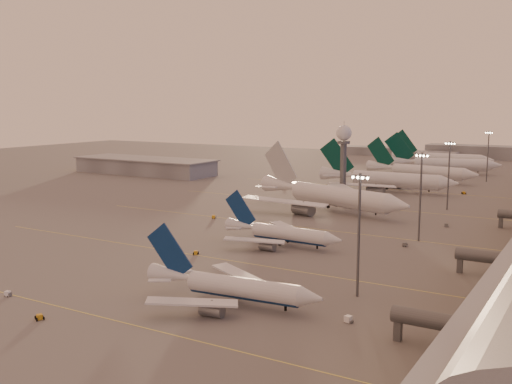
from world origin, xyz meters
The scene contains 26 objects.
ground centered at (0.00, 0.00, 0.00)m, with size 700.00×700.00×0.00m, color #5F5C5C.
taxiway_markings centered at (30.00, 56.00, 0.01)m, with size 180.00×185.25×0.02m.
hangar centered at (-120.00, 140.00, 4.32)m, with size 82.00×27.00×8.50m.
radar_tower centered at (5.00, 120.00, 20.95)m, with size 6.40×6.40×31.10m.
mast_a centered at (58.00, 0.00, 13.74)m, with size 3.60×0.56×25.00m.
mast_b centered at (55.00, 55.00, 13.74)m, with size 3.60×0.56×25.00m.
mast_c centered at (50.00, 110.00, 13.74)m, with size 3.60×0.56×25.00m.
mast_d centered at (48.00, 200.00, 13.74)m, with size 3.60×0.56×25.00m.
distant_horizon centered at (2.62, 325.14, 3.89)m, with size 165.00×37.50×9.00m.
narrowbody_near centered at (39.02, -17.19, 2.99)m, with size 37.82×30.09×14.78m.
narrowbody_mid centered at (24.34, 30.38, 2.89)m, with size 36.49×29.11×14.25m.
widebody_white centered at (14.41, 85.87, 4.17)m, with size 66.04×52.11×24.03m.
greentail_a centered at (16.34, 142.50, 4.02)m, with size 62.61×50.60×22.75m.
greentail_b centered at (19.61, 184.42, 3.77)m, with size 58.51×46.93×21.35m.
greentail_c centered at (21.04, 222.99, 3.98)m, with size 61.19×48.89×22.55m.
greentail_d centered at (12.13, 257.68, 3.94)m, with size 61.40×49.62×22.31m.
gsv_truck_a centered at (-2.10, -35.93, 1.13)m, with size 5.83×3.45×2.22m.
gsv_tug_near centered at (13.83, -41.71, 0.49)m, with size 3.30×3.85×0.94m.
gsv_catering_a centered at (62.20, -14.61, 2.32)m, with size 6.06×3.62×4.65m.
gsv_tug_mid centered at (10.09, 10.45, 0.46)m, with size 3.07×3.64×0.89m.
gsv_truck_b centered at (54.12, 46.39, 1.15)m, with size 5.67×2.29×2.26m.
gsv_truck_c centered at (-13.03, 52.69, 1.23)m, with size 6.32×4.48×2.41m.
gsv_catering_b centered at (57.33, 78.69, 2.16)m, with size 5.55×3.11×4.32m.
gsv_tug_far centered at (15.92, 108.33, 0.48)m, with size 2.96×3.73×0.93m.
gsv_truck_d centered at (-26.67, 128.36, 1.15)m, with size 3.07×5.86×2.25m.
gsv_tug_hangar centered at (47.24, 151.82, 0.54)m, with size 4.31×3.76×1.06m.
Camera 1 is at (99.74, -110.22, 38.60)m, focal length 42.00 mm.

